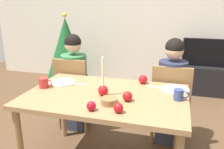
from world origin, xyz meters
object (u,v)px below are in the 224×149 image
(tv_stand, at_px, (204,80))
(plate_left, at_px, (63,82))
(apple_near_candle, at_px, (91,106))
(tv, at_px, (207,53))
(person_left_child, at_px, (75,84))
(mug_left, at_px, (44,83))
(plate_right, at_px, (175,89))
(mug_right, at_px, (179,95))
(chair_right, at_px, (171,99))
(apple_by_left_plate, at_px, (143,79))
(chair_left, at_px, (74,89))
(christmas_tree, at_px, (67,50))
(candle_centerpiece, at_px, (103,88))
(bowl_walnuts, at_px, (109,101))
(apple_far_edge, at_px, (118,108))
(dining_table, at_px, (106,103))
(apple_by_right_mug, at_px, (127,96))
(person_right_child, at_px, (171,93))

(tv_stand, xyz_separation_m, plate_left, (-1.55, -2.13, 0.52))
(apple_near_candle, bearing_deg, tv, 68.22)
(person_left_child, xyz_separation_m, mug_left, (-0.01, -0.64, 0.23))
(tv, height_order, plate_right, tv)
(mug_right, distance_m, apple_near_candle, 0.73)
(chair_right, relative_size, apple_by_left_plate, 10.38)
(chair_left, bearing_deg, tv_stand, 45.93)
(mug_left, xyz_separation_m, apple_by_left_plate, (0.87, 0.37, -0.00))
(christmas_tree, height_order, candle_centerpiece, christmas_tree)
(christmas_tree, bearing_deg, tv_stand, 8.60)
(chair_right, bearing_deg, tv_stand, 73.44)
(christmas_tree, bearing_deg, bowl_walnuts, -56.25)
(christmas_tree, distance_m, candle_centerpiece, 2.38)
(tv, distance_m, mug_left, 2.84)
(apple_by_left_plate, xyz_separation_m, apple_far_edge, (-0.07, -0.68, -0.01))
(dining_table, bearing_deg, chair_left, 134.29)
(mug_left, height_order, apple_by_left_plate, mug_left)
(plate_left, relative_size, apple_near_candle, 3.60)
(candle_centerpiece, bearing_deg, tv_stand, 65.61)
(chair_left, xyz_separation_m, tv_stand, (1.64, 1.69, -0.27))
(dining_table, bearing_deg, tv_stand, 65.55)
(person_left_child, distance_m, apple_by_right_mug, 1.11)
(apple_by_right_mug, distance_m, apple_far_edge, 0.22)
(plate_right, xyz_separation_m, mug_left, (-1.18, -0.27, 0.04))
(person_right_child, bearing_deg, candle_centerpiece, -129.48)
(candle_centerpiece, bearing_deg, christmas_tree, 123.81)
(tv_stand, relative_size, mug_right, 5.17)
(bowl_walnuts, height_order, apple_by_right_mug, apple_by_right_mug)
(chair_left, relative_size, apple_by_left_plate, 10.38)
(dining_table, bearing_deg, apple_near_candle, -91.32)
(plate_left, distance_m, plate_right, 1.09)
(candle_centerpiece, relative_size, apple_by_right_mug, 4.15)
(person_left_child, bearing_deg, dining_table, -47.20)
(tv_stand, relative_size, apple_far_edge, 8.69)
(plate_left, relative_size, apple_by_right_mug, 3.16)
(apple_far_edge, bearing_deg, apple_by_right_mug, 85.06)
(chair_right, relative_size, plate_left, 3.49)
(apple_far_edge, bearing_deg, bowl_walnuts, 130.19)
(person_right_child, distance_m, christmas_tree, 2.29)
(mug_left, xyz_separation_m, apple_far_edge, (0.80, -0.31, -0.01))
(candle_centerpiece, distance_m, apple_by_left_plate, 0.49)
(chair_left, bearing_deg, chair_right, 0.00)
(person_right_child, bearing_deg, dining_table, -130.30)
(chair_left, xyz_separation_m, person_right_child, (1.14, 0.03, 0.06))
(person_left_child, bearing_deg, tv, 45.39)
(dining_table, distance_m, mug_right, 0.63)
(apple_far_edge, bearing_deg, plate_left, 145.11)
(plate_left, distance_m, bowl_walnuts, 0.69)
(chair_right, height_order, apple_far_edge, chair_right)
(apple_far_edge, bearing_deg, mug_left, 158.73)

